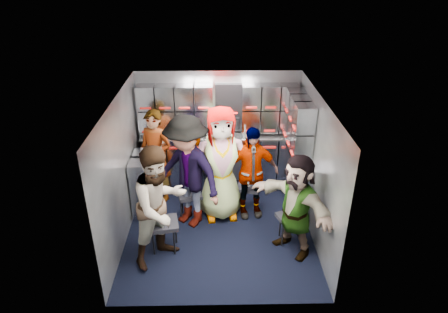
{
  "coord_description": "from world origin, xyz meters",
  "views": [
    {
      "loc": [
        -0.02,
        -5.02,
        3.84
      ],
      "look_at": [
        0.08,
        0.35,
        1.09
      ],
      "focal_mm": 32.0,
      "sensor_mm": 36.0,
      "label": 1
    }
  ],
  "objects_px": {
    "jump_seat_near_right": "(292,219)",
    "attendant_arc_a": "(160,206)",
    "jump_seat_near_left": "(164,225)",
    "attendant_arc_e": "(296,205)",
    "attendant_standing": "(156,157)",
    "jump_seat_mid_right": "(249,188)",
    "attendant_arc_c": "(221,164)",
    "jump_seat_mid_left": "(190,195)",
    "attendant_arc_d": "(250,173)",
    "attendant_arc_b": "(187,172)",
    "jump_seat_center": "(221,188)"
  },
  "relations": [
    {
      "from": "jump_seat_center",
      "to": "jump_seat_near_right",
      "type": "relative_size",
      "value": 1.02
    },
    {
      "from": "jump_seat_center",
      "to": "attendant_arc_e",
      "type": "bearing_deg",
      "value": -46.12
    },
    {
      "from": "jump_seat_mid_right",
      "to": "attendant_standing",
      "type": "xyz_separation_m",
      "value": [
        -1.54,
        0.32,
        0.43
      ]
    },
    {
      "from": "attendant_arc_a",
      "to": "attendant_arc_b",
      "type": "height_order",
      "value": "attendant_arc_b"
    },
    {
      "from": "jump_seat_near_left",
      "to": "attendant_arc_e",
      "type": "height_order",
      "value": "attendant_arc_e"
    },
    {
      "from": "attendant_arc_b",
      "to": "attendant_arc_e",
      "type": "relative_size",
      "value": 1.2
    },
    {
      "from": "jump_seat_mid_left",
      "to": "jump_seat_near_left",
      "type": "bearing_deg",
      "value": -110.83
    },
    {
      "from": "jump_seat_near_left",
      "to": "attendant_arc_b",
      "type": "height_order",
      "value": "attendant_arc_b"
    },
    {
      "from": "jump_seat_near_left",
      "to": "attendant_standing",
      "type": "bearing_deg",
      "value": 101.06
    },
    {
      "from": "jump_seat_mid_left",
      "to": "attendant_arc_d",
      "type": "relative_size",
      "value": 0.28
    },
    {
      "from": "jump_seat_near_left",
      "to": "jump_seat_mid_right",
      "type": "bearing_deg",
      "value": 38.97
    },
    {
      "from": "jump_seat_near_left",
      "to": "attendant_arc_d",
      "type": "relative_size",
      "value": 0.31
    },
    {
      "from": "jump_seat_near_left",
      "to": "jump_seat_near_right",
      "type": "height_order",
      "value": "jump_seat_near_left"
    },
    {
      "from": "attendant_arc_b",
      "to": "attendant_arc_a",
      "type": "bearing_deg",
      "value": -73.87
    },
    {
      "from": "jump_seat_near_left",
      "to": "attendant_arc_e",
      "type": "distance_m",
      "value": 1.87
    },
    {
      "from": "jump_seat_mid_left",
      "to": "jump_seat_mid_right",
      "type": "xyz_separation_m",
      "value": [
        0.97,
        0.21,
        0.0
      ]
    },
    {
      "from": "attendant_arc_b",
      "to": "attendant_arc_c",
      "type": "bearing_deg",
      "value": 58.2
    },
    {
      "from": "jump_seat_center",
      "to": "jump_seat_near_right",
      "type": "distance_m",
      "value": 1.35
    },
    {
      "from": "jump_seat_near_left",
      "to": "jump_seat_center",
      "type": "relative_size",
      "value": 0.98
    },
    {
      "from": "jump_seat_mid_right",
      "to": "attendant_arc_a",
      "type": "relative_size",
      "value": 0.26
    },
    {
      "from": "jump_seat_near_left",
      "to": "jump_seat_mid_left",
      "type": "xyz_separation_m",
      "value": [
        0.31,
        0.82,
        -0.04
      ]
    },
    {
      "from": "jump_seat_near_right",
      "to": "attendant_arc_d",
      "type": "xyz_separation_m",
      "value": [
        -0.56,
        0.72,
        0.38
      ]
    },
    {
      "from": "jump_seat_near_right",
      "to": "attendant_arc_e",
      "type": "bearing_deg",
      "value": -90.0
    },
    {
      "from": "attendant_arc_e",
      "to": "attendant_arc_a",
      "type": "bearing_deg",
      "value": -123.83
    },
    {
      "from": "attendant_arc_c",
      "to": "attendant_arc_e",
      "type": "height_order",
      "value": "attendant_arc_c"
    },
    {
      "from": "jump_seat_mid_left",
      "to": "jump_seat_near_right",
      "type": "bearing_deg",
      "value": -24.23
    },
    {
      "from": "jump_seat_mid_right",
      "to": "attendant_standing",
      "type": "bearing_deg",
      "value": 168.23
    },
    {
      "from": "jump_seat_near_left",
      "to": "attendant_standing",
      "type": "distance_m",
      "value": 1.44
    },
    {
      "from": "jump_seat_center",
      "to": "attendant_standing",
      "type": "xyz_separation_m",
      "value": [
        -1.08,
        0.34,
        0.41
      ]
    },
    {
      "from": "attendant_arc_d",
      "to": "attendant_arc_e",
      "type": "distance_m",
      "value": 1.05
    },
    {
      "from": "jump_seat_center",
      "to": "attendant_arc_d",
      "type": "xyz_separation_m",
      "value": [
        0.46,
        -0.16,
        0.37
      ]
    },
    {
      "from": "jump_seat_mid_left",
      "to": "jump_seat_near_right",
      "type": "distance_m",
      "value": 1.67
    },
    {
      "from": "attendant_standing",
      "to": "attendant_arc_c",
      "type": "xyz_separation_m",
      "value": [
        1.08,
        -0.52,
        0.12
      ]
    },
    {
      "from": "attendant_arc_a",
      "to": "attendant_arc_c",
      "type": "relative_size",
      "value": 0.92
    },
    {
      "from": "attendant_arc_b",
      "to": "attendant_arc_e",
      "type": "xyz_separation_m",
      "value": [
        1.52,
        -0.68,
        -0.15
      ]
    },
    {
      "from": "jump_seat_near_right",
      "to": "attendant_arc_a",
      "type": "distance_m",
      "value": 1.92
    },
    {
      "from": "jump_seat_near_left",
      "to": "attendant_arc_c",
      "type": "xyz_separation_m",
      "value": [
        0.82,
        0.84,
        0.52
      ]
    },
    {
      "from": "jump_seat_near_right",
      "to": "attendant_arc_b",
      "type": "relative_size",
      "value": 0.26
    },
    {
      "from": "jump_seat_near_left",
      "to": "attendant_arc_a",
      "type": "relative_size",
      "value": 0.27
    },
    {
      "from": "attendant_standing",
      "to": "attendant_arc_a",
      "type": "bearing_deg",
      "value": -57.14
    },
    {
      "from": "jump_seat_near_right",
      "to": "attendant_standing",
      "type": "bearing_deg",
      "value": 149.89
    },
    {
      "from": "jump_seat_mid_right",
      "to": "jump_seat_near_right",
      "type": "distance_m",
      "value": 1.05
    },
    {
      "from": "jump_seat_center",
      "to": "attendant_standing",
      "type": "distance_m",
      "value": 1.21
    },
    {
      "from": "jump_seat_mid_right",
      "to": "attendant_arc_d",
      "type": "xyz_separation_m",
      "value": [
        0.0,
        -0.18,
        0.39
      ]
    },
    {
      "from": "attendant_standing",
      "to": "attendant_arc_a",
      "type": "distance_m",
      "value": 1.56
    },
    {
      "from": "attendant_standing",
      "to": "attendant_arc_d",
      "type": "xyz_separation_m",
      "value": [
        1.54,
        -0.5,
        -0.04
      ]
    },
    {
      "from": "attendant_arc_c",
      "to": "attendant_arc_b",
      "type": "bearing_deg",
      "value": -165.7
    },
    {
      "from": "jump_seat_mid_right",
      "to": "attendant_arc_c",
      "type": "bearing_deg",
      "value": -157.06
    },
    {
      "from": "jump_seat_mid_left",
      "to": "attendant_arc_d",
      "type": "xyz_separation_m",
      "value": [
        0.97,
        0.03,
        0.39
      ]
    },
    {
      "from": "attendant_arc_d",
      "to": "attendant_arc_e",
      "type": "bearing_deg",
      "value": -65.82
    }
  ]
}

